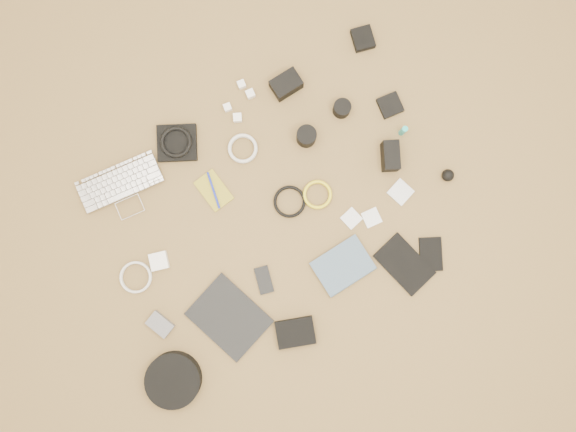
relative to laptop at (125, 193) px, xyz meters
name	(u,v)px	position (x,y,z in m)	size (l,w,h in m)	color
room_shell	(249,176)	(0.46, -0.34, 1.24)	(4.04, 4.04, 2.58)	brown
laptop	(125,193)	(0.00, 0.00, 0.00)	(0.32, 0.23, 0.03)	#B4B4B9
headphone_pouch	(177,143)	(0.27, 0.08, 0.00)	(0.15, 0.14, 0.03)	black
headphones	(176,142)	(0.27, 0.08, 0.02)	(0.12, 0.12, 0.02)	black
charger_a	(228,107)	(0.51, 0.12, 0.00)	(0.03, 0.03, 0.03)	white
charger_b	(242,84)	(0.60, 0.17, 0.00)	(0.03, 0.03, 0.03)	white
charger_c	(250,94)	(0.61, 0.12, 0.00)	(0.03, 0.03, 0.03)	white
charger_d	(238,118)	(0.52, 0.06, 0.00)	(0.03, 0.03, 0.03)	white
dslr_camera	(286,85)	(0.75, 0.09, 0.02)	(0.11, 0.08, 0.06)	black
lens_pouch	(363,39)	(1.10, 0.12, 0.00)	(0.08, 0.09, 0.03)	black
notebook_olive	(214,191)	(0.31, -0.15, -0.01)	(0.09, 0.14, 0.01)	olive
pen_blue	(213,190)	(0.31, -0.15, 0.00)	(0.01, 0.01, 0.15)	#1521AB
cable_white_a	(243,149)	(0.49, -0.05, -0.01)	(0.12, 0.12, 0.01)	silver
lens_a	(306,136)	(0.72, -0.13, 0.03)	(0.08, 0.08, 0.08)	black
lens_b	(342,108)	(0.90, -0.09, 0.02)	(0.07, 0.07, 0.06)	black
card_reader	(390,105)	(1.07, -0.17, 0.00)	(0.08, 0.08, 0.02)	black
power_brick	(159,261)	(0.00, -0.30, 0.00)	(0.07, 0.07, 0.03)	white
cable_white_b	(136,277)	(-0.11, -0.31, -0.01)	(0.12, 0.12, 0.01)	silver
cable_black	(290,202)	(0.55, -0.32, -0.01)	(0.12, 0.12, 0.01)	black
cable_yellow	(317,195)	(0.66, -0.35, -0.01)	(0.11, 0.11, 0.01)	yellow
flash	(390,156)	(0.97, -0.35, 0.03)	(0.06, 0.11, 0.08)	black
lens_cleaner	(403,131)	(1.06, -0.28, 0.03)	(0.02, 0.02, 0.08)	#1BB1AD
battery_charger	(160,324)	(-0.10, -0.51, 0.00)	(0.06, 0.10, 0.03)	#5D5D62
tablet	(229,317)	(0.14, -0.61, -0.01)	(0.21, 0.27, 0.01)	black
phone	(264,280)	(0.33, -0.54, -0.01)	(0.05, 0.11, 0.01)	black
filter_case_left	(351,218)	(0.73, -0.49, -0.01)	(0.06, 0.06, 0.01)	silver
filter_case_mid	(372,218)	(0.81, -0.52, -0.01)	(0.06, 0.06, 0.01)	silver
filter_case_right	(401,192)	(0.95, -0.49, -0.01)	(0.08, 0.08, 0.01)	silver
air_blower	(448,175)	(1.14, -0.51, 0.01)	(0.05, 0.05, 0.05)	black
headphone_case	(173,380)	(-0.15, -0.72, 0.02)	(0.21, 0.21, 0.06)	black
drive_case	(295,332)	(0.34, -0.78, 0.01)	(0.14, 0.10, 0.04)	black
paperback	(354,283)	(0.63, -0.71, 0.00)	(0.16, 0.21, 0.02)	#445B73
notebook_black_a	(404,264)	(0.83, -0.74, -0.01)	(0.13, 0.21, 0.02)	black
notebook_black_b	(431,254)	(0.94, -0.75, -0.01)	(0.09, 0.13, 0.01)	black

